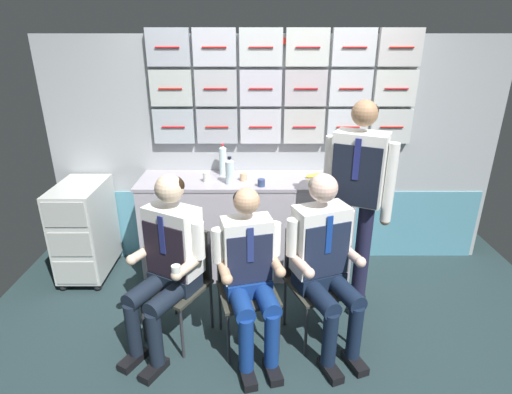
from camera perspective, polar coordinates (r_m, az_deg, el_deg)
ground at (r=3.20m, az=3.06°, el=-20.69°), size 4.80×4.80×0.04m
galley_bulkhead at (r=3.85m, az=2.60°, el=6.97°), size 4.20×0.14×2.20m
galley_counter at (r=3.83m, az=-1.33°, el=-4.06°), size 1.94×0.53×0.93m
service_trolley at (r=4.06m, az=-22.97°, el=-4.07°), size 0.40×0.65×0.90m
folding_chair_left at (r=3.10m, az=-10.20°, el=-10.15°), size 0.54×0.54×0.84m
crew_member_left at (r=2.90m, az=-12.40°, el=-8.22°), size 0.61×0.71×1.29m
folding_chair_right at (r=3.00m, az=-1.58°, el=-11.00°), size 0.48×0.48×0.84m
crew_member_right at (r=2.78m, az=-0.88°, el=-10.16°), size 0.49×0.64×1.22m
folding_chair_by_counter at (r=3.10m, az=7.96°, el=-10.06°), size 0.51×0.51×0.84m
crew_member_by_counter at (r=2.88m, az=9.64°, el=-8.21°), size 0.56×0.70×1.29m
crew_member_standing at (r=3.19m, az=13.99°, el=0.83°), size 0.49×0.38×1.72m
water_bottle_tall at (r=3.51m, az=-3.74°, el=3.65°), size 0.08×0.08×0.24m
water_bottle_short at (r=3.74m, az=-4.70°, el=5.21°), size 0.07×0.07×0.29m
sparkling_bottle_green at (r=3.51m, az=12.64°, el=3.76°), size 0.07×0.07×0.31m
coffee_cup_white at (r=3.46m, az=0.73°, el=2.05°), size 0.06×0.06×0.06m
paper_cup_tan at (r=3.60m, az=-1.82°, el=2.88°), size 0.06×0.06×0.07m
paper_cup_blue at (r=3.71m, az=11.69°, el=3.00°), size 0.07×0.07×0.07m
espresso_cup_small at (r=3.60m, az=-6.99°, el=2.84°), size 0.06×0.06×0.09m
snack_banana at (r=3.72m, az=8.13°, el=3.02°), size 0.17×0.10×0.04m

